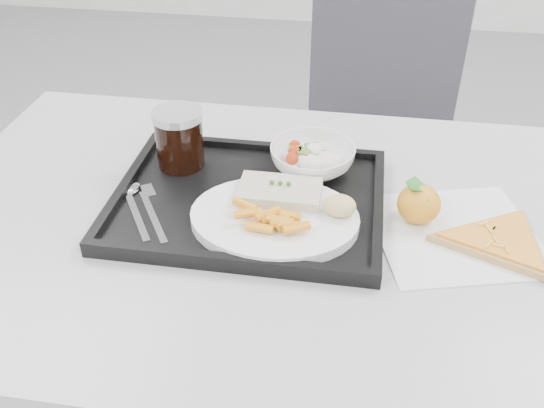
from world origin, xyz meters
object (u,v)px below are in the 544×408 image
at_px(salad_bowl, 312,158).
at_px(tangerine, 419,204).
at_px(table, 274,249).
at_px(dinner_plate, 274,219).
at_px(chair, 378,133).
at_px(pizza_slice, 499,241).
at_px(tray, 249,201).
at_px(cola_glass, 179,137).

distance_m(salad_bowl, tangerine, 0.21).
bearing_deg(table, salad_bowl, 70.26).
distance_m(dinner_plate, tangerine, 0.23).
height_order(chair, tangerine, chair).
relative_size(salad_bowl, pizza_slice, 0.64).
height_order(table, tangerine, tangerine).
bearing_deg(tray, table, -30.66).
height_order(chair, pizza_slice, chair).
relative_size(tray, pizza_slice, 1.91).
bearing_deg(tangerine, table, -173.29).
bearing_deg(table, chair, 75.86).
height_order(tray, tangerine, tangerine).
bearing_deg(tray, dinner_plate, -48.98).
distance_m(table, dinner_plate, 0.10).
distance_m(dinner_plate, salad_bowl, 0.17).
bearing_deg(cola_glass, dinner_plate, -37.39).
xyz_separation_m(dinner_plate, cola_glass, (-0.20, 0.15, 0.05)).
relative_size(salad_bowl, tangerine, 1.63).
relative_size(table, cola_glass, 11.11).
relative_size(table, chair, 1.29).
xyz_separation_m(chair, tray, (-0.23, -0.68, 0.22)).
bearing_deg(salad_bowl, dinner_plate, -104.02).
relative_size(dinner_plate, salad_bowl, 1.78).
height_order(tray, dinner_plate, dinner_plate).
bearing_deg(dinner_plate, chair, 76.93).
bearing_deg(dinner_plate, tray, 131.02).
height_order(chair, salad_bowl, chair).
height_order(chair, dinner_plate, chair).
xyz_separation_m(chair, pizza_slice, (0.18, -0.73, 0.22)).
xyz_separation_m(salad_bowl, cola_glass, (-0.24, -0.02, 0.03)).
xyz_separation_m(cola_glass, tangerine, (0.42, -0.09, -0.04)).
bearing_deg(tray, tangerine, -0.17).
bearing_deg(pizza_slice, tray, 173.40).
distance_m(dinner_plate, pizza_slice, 0.35).
bearing_deg(dinner_plate, pizza_slice, 2.50).
height_order(dinner_plate, pizza_slice, dinner_plate).
relative_size(chair, dinner_plate, 3.44).
relative_size(dinner_plate, tangerine, 2.89).
bearing_deg(tray, pizza_slice, -6.60).
bearing_deg(tangerine, chair, 94.44).
xyz_separation_m(tray, pizza_slice, (0.40, -0.05, 0.00)).
xyz_separation_m(salad_bowl, tangerine, (0.18, -0.11, -0.00)).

